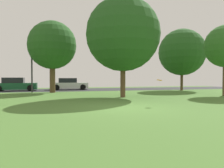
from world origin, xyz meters
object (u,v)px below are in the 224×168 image
at_px(oak_tree_right, 182,52).
at_px(frisbee_disc, 159,80).
at_px(maple_tree_near, 52,45).
at_px(parked_car_white, 69,84).
at_px(street_lamp_post, 32,69).
at_px(parked_car_green, 15,85).
at_px(oak_tree_center, 123,34).

distance_m(oak_tree_right, frisbee_disc, 14.32).
height_order(maple_tree_near, frisbee_disc, maple_tree_near).
xyz_separation_m(maple_tree_near, frisbee_disc, (5.20, -11.27, -3.18)).
height_order(parked_car_white, street_lamp_post, street_lamp_post).
distance_m(maple_tree_near, parked_car_green, 6.64).
distance_m(maple_tree_near, oak_tree_right, 13.87).
distance_m(oak_tree_right, street_lamp_post, 15.87).
height_order(parked_car_green, street_lamp_post, street_lamp_post).
xyz_separation_m(parked_car_white, street_lamp_post, (-3.76, -4.16, 1.62)).
relative_size(oak_tree_right, parked_car_green, 1.56).
bearing_deg(parked_car_white, parked_car_green, -172.70).
relative_size(frisbee_disc, street_lamp_post, 0.07).
xyz_separation_m(frisbee_disc, street_lamp_post, (-7.07, 11.71, 0.97)).
height_order(oak_tree_center, street_lamp_post, oak_tree_center).
relative_size(parked_car_green, street_lamp_post, 0.97).
relative_size(oak_tree_center, frisbee_disc, 23.62).
height_order(oak_tree_right, frisbee_disc, oak_tree_right).
height_order(maple_tree_near, parked_car_green, maple_tree_near).
height_order(parked_car_green, parked_car_white, parked_car_green).
height_order(oak_tree_center, frisbee_disc, oak_tree_center).
bearing_deg(street_lamp_post, parked_car_green, 119.70).
xyz_separation_m(oak_tree_right, frisbee_disc, (-8.66, -11.02, -2.94)).
relative_size(maple_tree_near, oak_tree_right, 0.99).
relative_size(maple_tree_near, street_lamp_post, 1.50).
xyz_separation_m(oak_tree_center, parked_car_green, (-8.68, 10.32, -3.87)).
relative_size(parked_car_white, street_lamp_post, 0.94).
bearing_deg(maple_tree_near, parked_car_white, 67.67).
bearing_deg(street_lamp_post, parked_car_white, 47.88).
distance_m(oak_tree_center, maple_tree_near, 8.08).
xyz_separation_m(oak_tree_right, street_lamp_post, (-15.73, 0.69, -1.98)).
relative_size(maple_tree_near, parked_car_green, 1.55).
distance_m(frisbee_disc, parked_car_white, 16.22).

